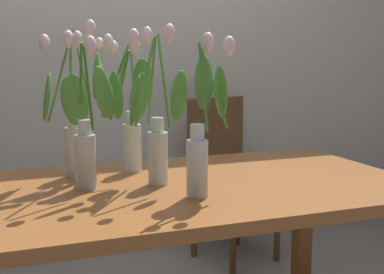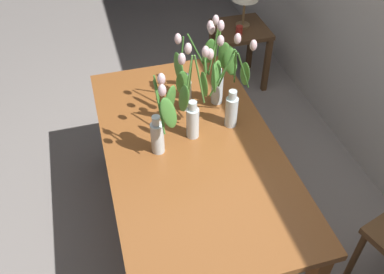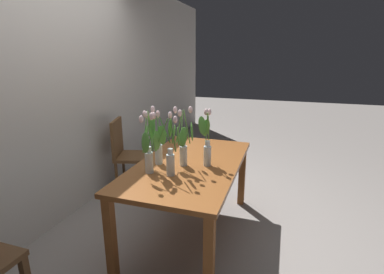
% 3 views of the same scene
% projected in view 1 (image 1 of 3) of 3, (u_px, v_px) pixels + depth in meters
% --- Properties ---
extents(room_wall_rear, '(9.00, 0.10, 2.70)m').
position_uv_depth(room_wall_rear, '(98.00, 24.00, 3.02)').
color(room_wall_rear, beige).
rests_on(room_wall_rear, ground).
extents(dining_table, '(1.60, 0.90, 0.74)m').
position_uv_depth(dining_table, '(183.00, 210.00, 1.83)').
color(dining_table, brown).
rests_on(dining_table, ground).
extents(tulip_vase_0, '(0.23, 0.14, 0.56)m').
position_uv_depth(tulip_vase_0, '(74.00, 120.00, 1.88)').
color(tulip_vase_0, silver).
rests_on(tulip_vase_0, dining_table).
extents(tulip_vase_1, '(0.16, 0.15, 0.51)m').
position_uv_depth(tulip_vase_1, '(203.00, 138.00, 1.64)').
color(tulip_vase_1, silver).
rests_on(tulip_vase_1, dining_table).
extents(tulip_vase_2, '(0.20, 0.27, 0.51)m').
position_uv_depth(tulip_vase_2, '(125.00, 114.00, 1.96)').
color(tulip_vase_2, silver).
rests_on(tulip_vase_2, dining_table).
extents(tulip_vase_3, '(0.21, 0.19, 0.54)m').
position_uv_depth(tulip_vase_3, '(155.00, 126.00, 1.78)').
color(tulip_vase_3, silver).
rests_on(tulip_vase_3, dining_table).
extents(tulip_vase_4, '(0.18, 0.24, 0.52)m').
position_uv_depth(tulip_vase_4, '(86.00, 136.00, 1.74)').
color(tulip_vase_4, silver).
rests_on(tulip_vase_4, dining_table).
extents(dining_chair, '(0.50, 0.50, 0.93)m').
position_uv_depth(dining_chair, '(227.00, 168.00, 3.07)').
color(dining_chair, brown).
rests_on(dining_chair, ground).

